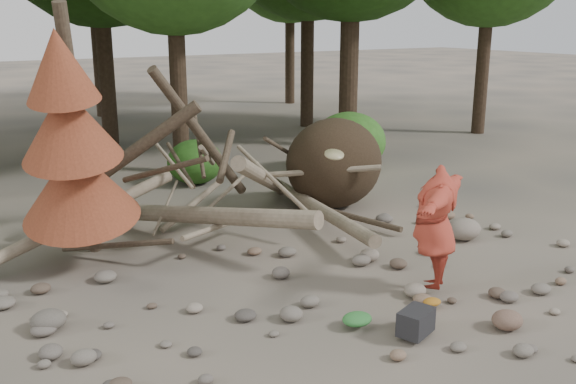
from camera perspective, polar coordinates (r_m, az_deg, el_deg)
ground at (r=9.62m, az=6.09°, el=-9.89°), size 120.00×120.00×0.00m
deadfall_pile at (r=13.70m, az=2.28°, el=2.09°), size 8.55×5.24×3.30m
dead_conifer at (r=10.68m, az=-18.63°, el=3.87°), size 2.06×2.16×4.35m
bush_mid at (r=16.30m, az=-8.26°, el=2.67°), size 1.40×1.40×1.12m
bush_right at (r=17.62m, az=5.45°, el=4.51°), size 2.00×2.00×1.60m
frisbee_thrower at (r=9.89m, az=12.94°, el=-3.02°), size 2.85×1.85×2.22m
backpack at (r=8.75m, az=11.28°, el=-11.59°), size 0.58×0.49×0.33m
cloth_green at (r=8.92m, az=6.15°, el=-11.45°), size 0.43×0.36×0.16m
cloth_orange at (r=9.66m, az=12.67°, el=-9.77°), size 0.28×0.23×0.10m
boulder_front_right at (r=9.30m, az=18.91°, el=-10.71°), size 0.44×0.39×0.26m
boulder_mid_right at (r=12.59m, az=15.33°, el=-3.19°), size 0.68×0.62×0.41m
boulder_mid_left at (r=9.37m, az=-20.53°, el=-10.62°), size 0.47×0.43×0.28m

